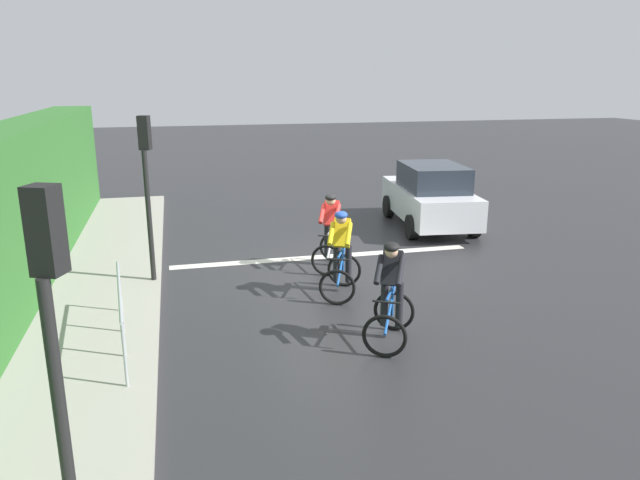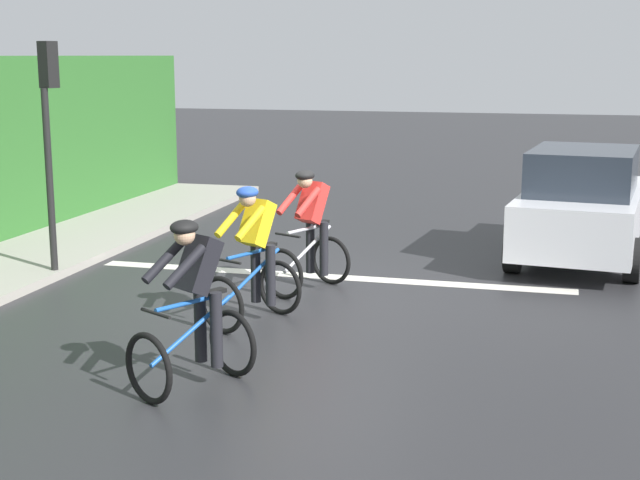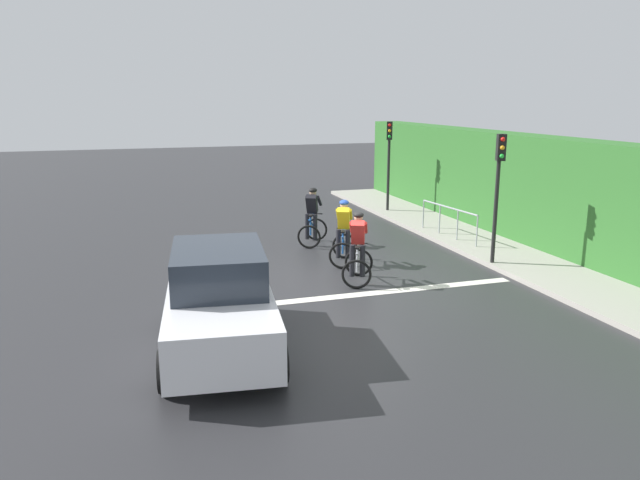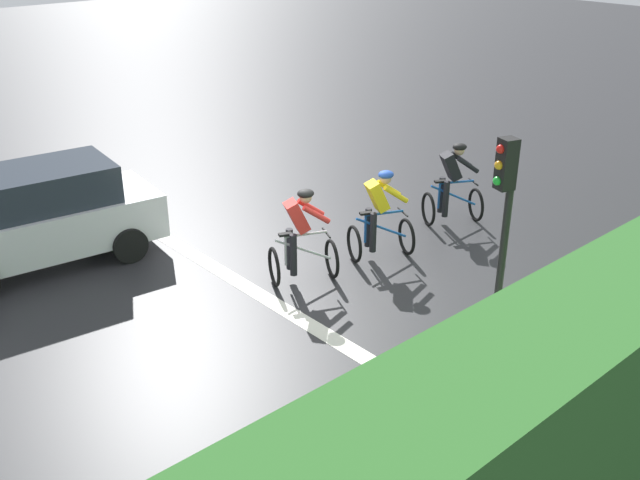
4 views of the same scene
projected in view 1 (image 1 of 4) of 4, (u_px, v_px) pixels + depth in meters
ground_plane at (334, 268)px, 12.98m from camera, size 80.00×80.00×0.00m
sidewalk_kerb at (73, 324)px, 9.92m from camera, size 2.80×21.35×0.12m
stone_wall_low at (13, 320)px, 9.67m from camera, size 0.44×21.35×0.44m
road_marking_stop_line at (324, 257)px, 13.81m from camera, size 7.00×0.30×0.01m
cyclist_lead at (391, 295)px, 9.18m from camera, size 1.11×1.27×1.66m
cyclist_second at (341, 255)px, 11.22m from camera, size 1.05×1.26×1.66m
cyclist_mid at (331, 233)px, 12.81m from camera, size 1.06×1.26×1.66m
car_white at (430, 196)px, 16.34m from camera, size 2.24×4.27×1.76m
traffic_light_near_crossing at (147, 175)px, 11.41m from camera, size 0.25×0.31×3.34m
traffic_light_far_junction at (56, 338)px, 4.31m from camera, size 0.26×0.30×3.34m
pedestrian_railing_kerbside at (121, 304)px, 8.90m from camera, size 0.31×2.78×1.03m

